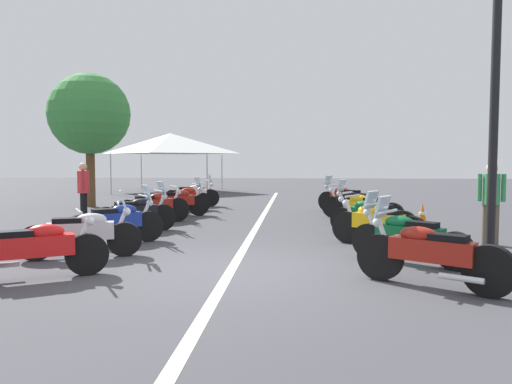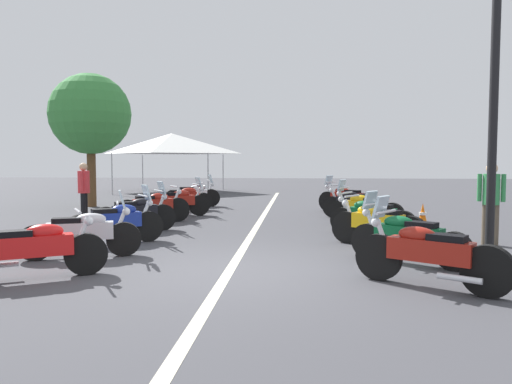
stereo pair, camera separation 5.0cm
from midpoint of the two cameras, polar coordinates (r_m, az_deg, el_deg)
name	(u,v)px [view 1 (the left image)]	position (r m, az deg, el deg)	size (l,w,h in m)	color
ground_plane	(231,271)	(7.80, -3.13, -9.11)	(80.00, 80.00, 0.00)	#424247
lane_centre_stripe	(258,224)	(13.24, 0.12, -3.79)	(25.81, 0.16, 0.01)	beige
motorcycle_left_row_0	(34,249)	(7.80, -24.58, -6.04)	(1.21, 1.89, 1.00)	black
motorcycle_left_row_1	(83,232)	(9.19, -19.64, -4.45)	(0.96, 2.01, 1.20)	black
motorcycle_left_row_2	(117,222)	(10.52, -16.01, -3.32)	(1.24, 1.75, 1.22)	black
motorcycle_left_row_3	(136,213)	(12.12, -13.88, -2.37)	(1.25, 1.75, 1.21)	black
motorcycle_left_row_4	(153,206)	(13.80, -11.96, -1.62)	(1.24, 1.83, 1.02)	black
motorcycle_left_row_5	(176,202)	(15.19, -9.34, -1.10)	(1.19, 1.93, 1.22)	black
motorcycle_left_row_6	(184,198)	(16.92, -8.48, -0.69)	(1.08, 1.85, 0.98)	black
motorcycle_left_row_7	(192,194)	(18.32, -7.48, -0.27)	(0.94, 1.99, 1.22)	black
motorcycle_right_row_0	(429,253)	(7.07, 19.30, -6.71)	(1.31, 1.86, 1.23)	black
motorcycle_right_row_1	(408,236)	(8.58, 17.06, -4.97)	(1.37, 1.77, 1.20)	black
motorcycle_right_row_2	(377,223)	(10.16, 13.80, -3.57)	(1.23, 1.77, 1.01)	black
motorcycle_right_row_3	(371,216)	(11.68, 13.15, -2.71)	(1.07, 1.89, 0.98)	black
motorcycle_right_row_4	(364,208)	(13.26, 12.39, -1.84)	(1.16, 1.87, 1.21)	black
motorcycle_right_row_5	(354,203)	(14.82, 11.23, -1.30)	(1.13, 1.89, 1.00)	black
motorcycle_right_row_6	(345,198)	(16.50, 10.28, -0.71)	(1.36, 1.81, 1.23)	black
street_lamp_twin_globe	(496,53)	(9.01, 25.99, 14.31)	(0.32, 1.22, 5.07)	black
traffic_cone_0	(422,215)	(13.54, 18.69, -2.59)	(0.36, 0.36, 0.61)	orange
bystander_0	(83,188)	(14.44, -19.53, 0.48)	(0.52, 0.32, 1.66)	black
bystander_1	(491,197)	(11.04, 25.57, -0.53)	(0.32, 0.51, 1.68)	brown
roadside_tree_0	(89,114)	(19.31, -18.88, 8.53)	(2.97, 2.97, 4.93)	brown
event_tent	(171,143)	(27.25, -9.95, 5.58)	(5.44, 5.44, 3.20)	white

